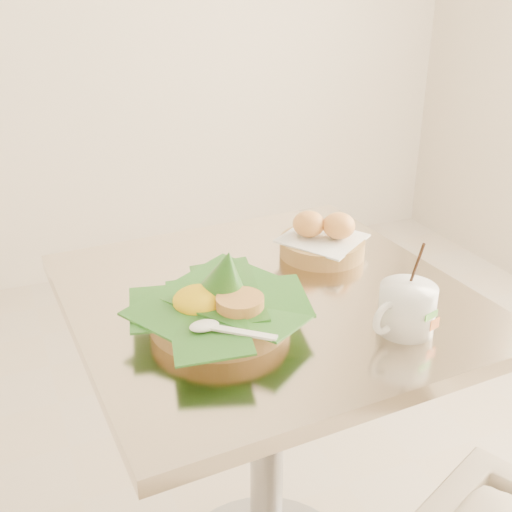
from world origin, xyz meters
name	(u,v)px	position (x,y,z in m)	size (l,w,h in m)	color
cafe_table	(267,391)	(0.13, 0.05, 0.53)	(0.73, 0.73, 0.75)	gray
rice_basket	(220,304)	(0.01, -0.02, 0.79)	(0.30, 0.30, 0.15)	#B2874C
bread_basket	(323,240)	(0.30, 0.16, 0.78)	(0.21, 0.21, 0.09)	#B2874C
coffee_mug	(406,308)	(0.28, -0.16, 0.79)	(0.13, 0.10, 0.16)	white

